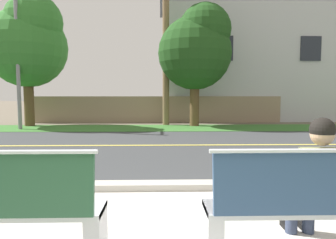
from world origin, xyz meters
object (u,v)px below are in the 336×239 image
Objects in this scene: bench_right at (308,207)px; streetlamp at (19,32)px; shade_tree_far_left at (29,42)px; shade_tree_left at (197,48)px; seated_person_olive at (315,178)px.

streetlamp reaches higher than bench_right.
shade_tree_far_left reaches higher than shade_tree_left.
streetlamp is at bearing -172.34° from shade_tree_left.
shade_tree_left is at bearing -1.32° from shade_tree_far_left.
streetlamp is 1.28× the size of shade_tree_left.
shade_tree_far_left reaches higher than seated_person_olive.
streetlamp is (-7.28, 10.70, 3.65)m from bench_right.
shade_tree_far_left is (-7.53, 11.74, 3.25)m from seated_person_olive.
seated_person_olive is at bearing -91.34° from shade_tree_left.
shade_tree_left is (0.27, 11.56, 2.99)m from seated_person_olive.
shade_tree_far_left is at bearing 122.67° from seated_person_olive.
shade_tree_left is at bearing 7.66° from streetlamp.
shade_tree_far_left is 1.07× the size of shade_tree_left.
shade_tree_left reaches higher than bench_right.
streetlamp is (-7.43, 10.53, 3.43)m from seated_person_olive.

